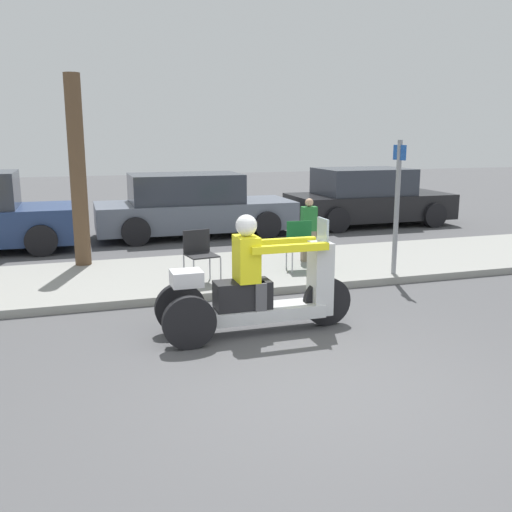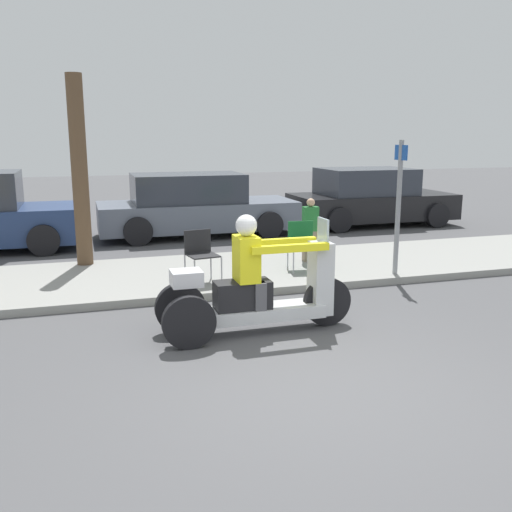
% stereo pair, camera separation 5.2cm
% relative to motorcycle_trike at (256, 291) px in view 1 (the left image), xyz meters
% --- Properties ---
extents(ground_plane, '(60.00, 60.00, 0.00)m').
position_rel_motorcycle_trike_xyz_m(ground_plane, '(0.17, -1.70, -0.53)').
color(ground_plane, '#4C4C4F').
extents(sidewalk_strip, '(28.00, 2.80, 0.12)m').
position_rel_motorcycle_trike_xyz_m(sidewalk_strip, '(0.17, 2.90, -0.47)').
color(sidewalk_strip, gray).
rests_on(sidewalk_strip, ground).
extents(motorcycle_trike, '(2.47, 0.69, 1.48)m').
position_rel_motorcycle_trike_xyz_m(motorcycle_trike, '(0.00, 0.00, 0.00)').
color(motorcycle_trike, black).
rests_on(motorcycle_trike, ground).
extents(spectator_mid_group, '(0.29, 0.18, 1.16)m').
position_rel_motorcycle_trike_xyz_m(spectator_mid_group, '(1.99, 3.08, 0.15)').
color(spectator_mid_group, gray).
rests_on(spectator_mid_group, sidewalk_strip).
extents(folding_chair_set_back, '(0.52, 0.52, 0.82)m').
position_rel_motorcycle_trike_xyz_m(folding_chair_set_back, '(1.61, 2.53, 0.09)').
color(folding_chair_set_back, '#A5A8AD').
rests_on(folding_chair_set_back, sidewalk_strip).
extents(folding_chair_curbside, '(0.53, 0.53, 0.82)m').
position_rel_motorcycle_trike_xyz_m(folding_chair_curbside, '(-0.24, 2.16, 0.09)').
color(folding_chair_curbside, '#A5A8AD').
rests_on(folding_chair_curbside, sidewalk_strip).
extents(parked_car_lot_right, '(4.67, 2.00, 1.49)m').
position_rel_motorcycle_trike_xyz_m(parked_car_lot_right, '(0.62, 7.00, 0.17)').
color(parked_car_lot_right, slate).
rests_on(parked_car_lot_right, ground).
extents(parked_car_lot_left, '(4.31, 2.10, 1.51)m').
position_rel_motorcycle_trike_xyz_m(parked_car_lot_left, '(5.45, 7.27, 0.18)').
color(parked_car_lot_left, black).
rests_on(parked_car_lot_left, ground).
extents(tree_trunk, '(0.28, 0.28, 3.30)m').
position_rel_motorcycle_trike_xyz_m(tree_trunk, '(-1.97, 4.03, 1.24)').
color(tree_trunk, brown).
rests_on(tree_trunk, sidewalk_strip).
extents(street_sign, '(0.08, 0.36, 2.20)m').
position_rel_motorcycle_trike_xyz_m(street_sign, '(2.98, 1.75, 0.79)').
color(street_sign, gray).
rests_on(street_sign, sidewalk_strip).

